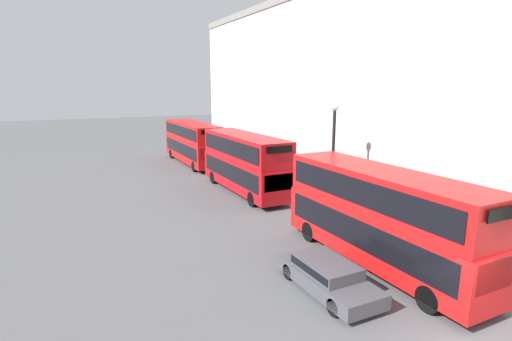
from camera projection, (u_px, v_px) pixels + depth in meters
name	position (u px, v px, depth m)	size (l,w,h in m)	color
bus_leading	(381.00, 214.00, 17.35)	(2.59, 10.63, 4.31)	red
bus_second_in_queue	(245.00, 161.00, 29.62)	(2.59, 10.46, 4.33)	#A80F14
bus_third_in_queue	(192.00, 141.00, 40.73)	(2.59, 11.32, 4.18)	red
car_dark_sedan	(327.00, 275.00, 15.47)	(1.90, 4.74, 1.21)	#47474C
street_lamp	(333.00, 150.00, 22.98)	(0.44, 0.44, 6.89)	black
pedestrian	(282.00, 181.00, 30.34)	(0.36, 0.36, 1.57)	maroon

